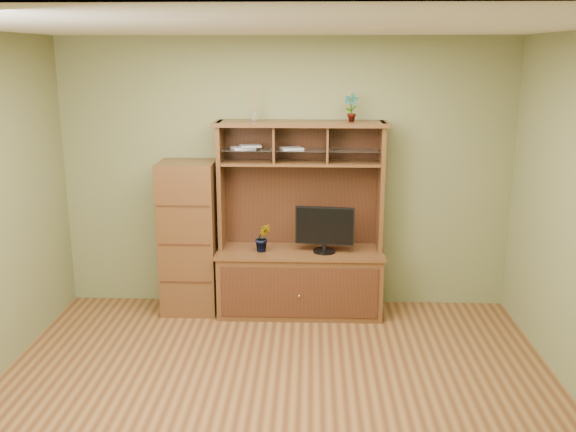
{
  "coord_description": "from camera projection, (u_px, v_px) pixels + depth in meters",
  "views": [
    {
      "loc": [
        0.26,
        -4.33,
        2.52
      ],
      "look_at": [
        0.05,
        1.2,
        1.12
      ],
      "focal_mm": 40.0,
      "sensor_mm": 36.0,
      "label": 1
    }
  ],
  "objects": [
    {
      "name": "media_hutch",
      "position": [
        300.0,
        262.0,
        6.36
      ],
      "size": [
        1.66,
        0.61,
        1.9
      ],
      "color": "#472714",
      "rests_on": "room"
    },
    {
      "name": "magazines",
      "position": [
        261.0,
        147.0,
        6.18
      ],
      "size": [
        0.72,
        0.23,
        0.04
      ],
      "color": "#9E9EA2",
      "rests_on": "media_hutch"
    },
    {
      "name": "monitor",
      "position": [
        325.0,
        229.0,
        6.19
      ],
      "size": [
        0.57,
        0.22,
        0.45
      ],
      "rotation": [
        0.0,
        0.0,
        -0.13
      ],
      "color": "black",
      "rests_on": "media_hutch"
    },
    {
      "name": "orchid_plant",
      "position": [
        263.0,
        238.0,
        6.23
      ],
      "size": [
        0.17,
        0.14,
        0.28
      ],
      "primitive_type": "imported",
      "rotation": [
        0.0,
        0.0,
        0.11
      ],
      "color": "#2C541D",
      "rests_on": "media_hutch"
    },
    {
      "name": "reed_diffuser",
      "position": [
        254.0,
        108.0,
        6.09
      ],
      "size": [
        0.06,
        0.06,
        0.31
      ],
      "color": "silver",
      "rests_on": "media_hutch"
    },
    {
      "name": "side_cabinet",
      "position": [
        189.0,
        237.0,
        6.35
      ],
      "size": [
        0.54,
        0.49,
        1.52
      ],
      "color": "#472714",
      "rests_on": "room"
    },
    {
      "name": "top_plant",
      "position": [
        351.0,
        108.0,
        6.05
      ],
      "size": [
        0.16,
        0.13,
        0.26
      ],
      "primitive_type": "imported",
      "rotation": [
        0.0,
        0.0,
        -0.33
      ],
      "color": "#315E21",
      "rests_on": "media_hutch"
    },
    {
      "name": "room",
      "position": [
        274.0,
        227.0,
        4.49
      ],
      "size": [
        4.54,
        4.04,
        2.74
      ],
      "color": "#542F18",
      "rests_on": "ground"
    }
  ]
}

